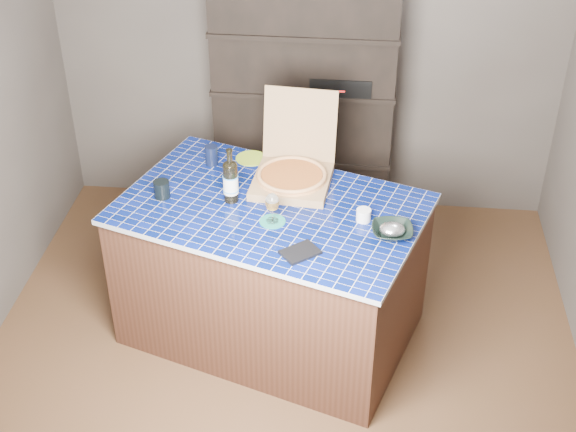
# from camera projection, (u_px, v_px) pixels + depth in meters

# --- Properties ---
(room) EXTENTS (3.50, 3.50, 3.50)m
(room) POSITION_uv_depth(u_px,v_px,m) (279.00, 177.00, 4.02)
(room) COLOR #503422
(room) RESTS_ON ground
(shelving_unit) EXTENTS (1.20, 0.41, 1.80)m
(shelving_unit) POSITION_uv_depth(u_px,v_px,m) (305.00, 104.00, 5.47)
(shelving_unit) COLOR black
(shelving_unit) RESTS_ON floor
(kitchen_island) EXTENTS (1.89, 1.51, 0.90)m
(kitchen_island) POSITION_uv_depth(u_px,v_px,m) (272.00, 271.00, 4.68)
(kitchen_island) COLOR #44261A
(kitchen_island) RESTS_ON floor
(pizza_box) EXTENTS (0.47, 0.56, 0.47)m
(pizza_box) POSITION_uv_depth(u_px,v_px,m) (293.00, 173.00, 4.59)
(pizza_box) COLOR #936E4C
(pizza_box) RESTS_ON kitchen_island
(mead_bottle) EXTENTS (0.09, 0.09, 0.33)m
(mead_bottle) POSITION_uv_depth(u_px,v_px,m) (231.00, 181.00, 4.40)
(mead_bottle) COLOR black
(mead_bottle) RESTS_ON kitchen_island
(teal_trivet) EXTENTS (0.14, 0.14, 0.01)m
(teal_trivet) POSITION_uv_depth(u_px,v_px,m) (272.00, 221.00, 4.30)
(teal_trivet) COLOR #177A69
(teal_trivet) RESTS_ON kitchen_island
(wine_glass) EXTENTS (0.08, 0.08, 0.17)m
(wine_glass) POSITION_uv_depth(u_px,v_px,m) (272.00, 203.00, 4.23)
(wine_glass) COLOR white
(wine_glass) RESTS_ON teal_trivet
(tumbler) EXTENTS (0.09, 0.09, 0.10)m
(tumbler) POSITION_uv_depth(u_px,v_px,m) (162.00, 189.00, 4.48)
(tumbler) COLOR black
(tumbler) RESTS_ON kitchen_island
(dvd_case) EXTENTS (0.23, 0.22, 0.01)m
(dvd_case) POSITION_uv_depth(u_px,v_px,m) (300.00, 252.00, 4.06)
(dvd_case) COLOR black
(dvd_case) RESTS_ON kitchen_island
(bowl) EXTENTS (0.23, 0.23, 0.05)m
(bowl) POSITION_uv_depth(u_px,v_px,m) (392.00, 231.00, 4.18)
(bowl) COLOR black
(bowl) RESTS_ON kitchen_island
(foil_contents) EXTENTS (0.14, 0.11, 0.06)m
(foil_contents) POSITION_uv_depth(u_px,v_px,m) (392.00, 229.00, 4.17)
(foil_contents) COLOR silver
(foil_contents) RESTS_ON bowl
(white_jar) EXTENTS (0.08, 0.08, 0.07)m
(white_jar) POSITION_uv_depth(u_px,v_px,m) (364.00, 215.00, 4.29)
(white_jar) COLOR white
(white_jar) RESTS_ON kitchen_island
(navy_cup) EXTENTS (0.08, 0.08, 0.12)m
(navy_cup) POSITION_uv_depth(u_px,v_px,m) (211.00, 155.00, 4.77)
(navy_cup) COLOR black
(navy_cup) RESTS_ON kitchen_island
(green_trivet) EXTENTS (0.19, 0.19, 0.01)m
(green_trivet) POSITION_uv_depth(u_px,v_px,m) (251.00, 158.00, 4.86)
(green_trivet) COLOR #9FC62A
(green_trivet) RESTS_ON kitchen_island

